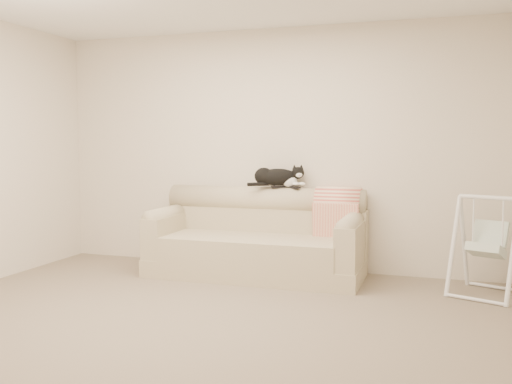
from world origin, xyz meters
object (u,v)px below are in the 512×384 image
remote_b (294,187)px  remote_a (280,187)px  sofa (258,241)px  baby_swing (487,246)px  tuxedo_cat (278,177)px

remote_b → remote_a: bearing=174.0°
sofa → remote_a: (0.17, 0.24, 0.56)m
remote_a → baby_swing: (2.05, -0.38, -0.46)m
remote_b → baby_swing: (1.89, -0.36, -0.45)m
tuxedo_cat → baby_swing: tuxedo_cat is taller
sofa → remote_b: 0.68m
remote_b → tuxedo_cat: (-0.18, 0.01, 0.10)m
remote_b → tuxedo_cat: tuxedo_cat is taller
remote_a → tuxedo_cat: tuxedo_cat is taller
sofa → tuxedo_cat: tuxedo_cat is taller
tuxedo_cat → baby_swing: 2.17m
remote_a → remote_b: 0.16m
remote_b → baby_swing: 1.97m
remote_b → tuxedo_cat: bearing=176.3°
remote_a → remote_b: size_ratio=1.09×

